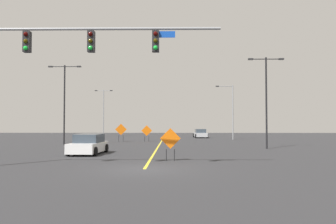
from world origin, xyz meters
The scene contains 12 objects.
ground centered at (0.00, 0.00, 0.00)m, with size 127.91×127.91×0.00m, color #2D2D30.
road_centre_stripe centered at (0.00, 35.53, 0.00)m, with size 0.16×71.06×0.01m.
traffic_signal_assembly centered at (-4.54, -0.02, 5.72)m, with size 12.99×0.44×7.35m.
street_lamp_near_right centered at (-10.17, 19.18, 5.00)m, with size 3.51×0.24×8.49m.
street_lamp_near_left centered at (9.78, 13.57, 4.81)m, with size 3.19×0.24×8.18m.
street_lamp_mid_left centered at (-10.81, 42.75, 4.82)m, with size 3.12×0.24×8.20m.
street_lamp_mid_right centered at (9.55, 30.20, 4.25)m, with size 2.43×0.24×7.56m.
construction_sign_left_lane centered at (-1.82, 25.33, 1.26)m, with size 1.32×0.19×2.02m.
construction_sign_right_lane centered at (1.26, 3.68, 1.25)m, with size 1.25×0.10×1.97m.
construction_sign_left_shoulder centered at (-4.96, 24.85, 1.41)m, with size 1.40×0.25×2.21m.
car_white_near centered at (-4.81, 8.24, 0.69)m, with size 2.29×4.58×1.47m.
car_silver_mid centered at (5.78, 36.83, 0.62)m, with size 2.12×4.58×1.36m.
Camera 1 is at (1.38, -16.67, 2.25)m, focal length 36.14 mm.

